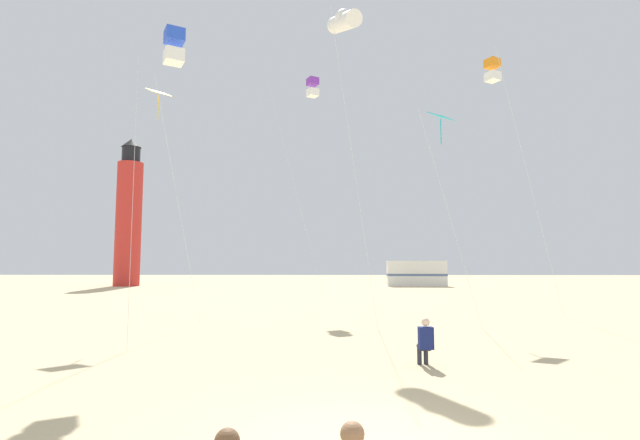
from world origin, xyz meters
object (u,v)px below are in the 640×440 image
kite_box_blue (174,47)px  lighthouse_distant (129,216)px  kite_box_orange (493,71)px  kite_box_violet (313,88)px  kite_flyer_standing (425,340)px  kite_diamond_gold (160,101)px  kite_diamond_cyan (441,124)px  kite_tube_white (344,21)px  rv_van_white (416,274)px

kite_box_blue → lighthouse_distant: 41.78m
kite_box_orange → kite_box_violet: kite_box_violet is taller
kite_flyer_standing → kite_box_blue: 12.05m
kite_box_blue → kite_box_violet: kite_box_violet is taller
kite_diamond_gold → kite_diamond_cyan: bearing=1.0°
kite_diamond_gold → kite_diamond_cyan: kite_diamond_gold is taller
lighthouse_distant → kite_box_violet: bearing=-48.7°
kite_box_orange → kite_box_violet: size_ratio=0.93×
kite_tube_white → kite_diamond_gold: size_ratio=1.34×
kite_flyer_standing → kite_box_orange: bearing=-120.4°
kite_tube_white → lighthouse_distant: (-23.50, 33.75, -4.69)m
lighthouse_distant → rv_van_white: (32.38, 0.31, -6.45)m
kite_diamond_cyan → kite_box_orange: bearing=47.4°
kite_flyer_standing → kite_box_violet: (-3.35, 16.16, 12.48)m
kite_box_violet → lighthouse_distant: lighthouse_distant is taller
kite_box_violet → rv_van_white: bearing=67.3°
kite_box_orange → kite_diamond_gold: size_ratio=1.29×
kite_flyer_standing → rv_van_white: 41.95m
kite_flyer_standing → kite_tube_white: 14.06m
kite_box_violet → kite_diamond_cyan: (5.72, -8.36, -4.82)m
kite_tube_white → kite_diamond_gold: (-7.77, 0.35, -3.26)m
kite_tube_white → kite_box_blue: (-5.72, -4.02, -2.97)m
kite_diamond_gold → kite_diamond_cyan: (11.83, 0.20, -0.99)m
kite_diamond_gold → rv_van_white: size_ratio=1.51×
kite_box_violet → rv_van_white: size_ratio=2.09×
kite_box_blue → kite_diamond_gold: 4.83m
kite_box_blue → kite_diamond_gold: size_ratio=1.03×
kite_box_blue → rv_van_white: size_ratio=1.55×
kite_flyer_standing → lighthouse_distant: bearing=-61.8°
kite_diamond_gold → kite_box_violet: 11.19m
kite_flyer_standing → kite_tube_white: (-1.69, 7.26, 11.91)m
kite_diamond_gold → kite_tube_white: bearing=-2.6°
kite_box_orange → kite_diamond_cyan: kite_box_orange is taller
kite_box_orange → kite_diamond_gold: kite_box_orange is taller
kite_diamond_gold → kite_box_violet: size_ratio=0.72×
kite_box_orange → kite_box_blue: bearing=-147.6°
kite_tube_white → kite_box_orange: 8.85m
kite_flyer_standing → kite_diamond_gold: bearing=-42.2°
kite_diamond_gold → kite_box_blue: bearing=-64.8°
kite_tube_white → kite_box_violet: (-1.67, 8.90, 0.57)m
kite_diamond_cyan → lighthouse_distant: bearing=129.7°
kite_box_orange → kite_diamond_cyan: bearing=-132.6°
kite_tube_white → kite_box_blue: kite_tube_white is taller
kite_tube_white → kite_box_blue: size_ratio=1.30×
kite_tube_white → kite_box_violet: 9.07m
lighthouse_distant → rv_van_white: size_ratio=2.57×
kite_diamond_cyan → lighthouse_distant: 43.15m
kite_tube_white → kite_diamond_gold: kite_tube_white is taller
kite_tube_white → kite_diamond_cyan: size_ratio=1.50×
kite_diamond_cyan → kite_diamond_gold: bearing=-179.0°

